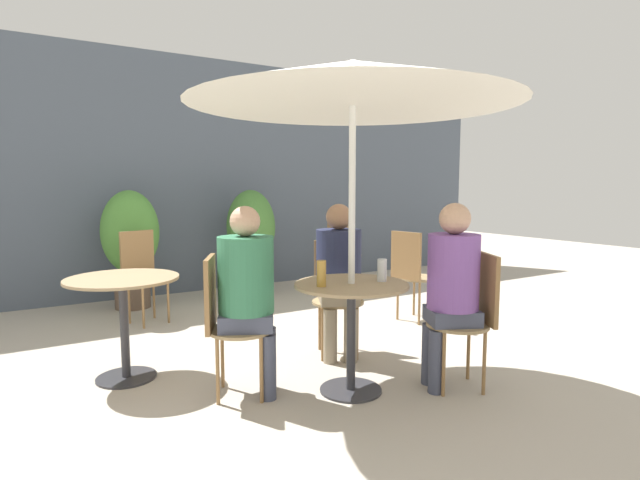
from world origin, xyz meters
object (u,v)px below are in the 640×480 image
(bistro_chair_3, at_px, (142,268))
(potted_plant_1, at_px, (251,235))
(seated_person_1, at_px, (339,268))
(seated_person_2, at_px, (248,286))
(bistro_chair_1, at_px, (337,286))
(seated_person_0, at_px, (451,280))
(potted_plant_0, at_px, (130,240))
(bistro_chair_4, at_px, (343,248))
(beer_glass_1, at_px, (321,273))
(bistro_chair_5, at_px, (411,268))
(bistro_chair_2, at_px, (225,314))
(cafe_table_far, at_px, (123,301))
(cafe_table_near, at_px, (351,310))
(umbrella, at_px, (353,84))
(beer_glass_0, at_px, (382,270))
(bistro_chair_0, at_px, (472,309))

(bistro_chair_3, distance_m, potted_plant_1, 1.58)
(seated_person_1, distance_m, seated_person_2, 0.95)
(bistro_chair_1, xyz_separation_m, seated_person_0, (0.24, -1.04, 0.20))
(seated_person_2, xyz_separation_m, potted_plant_0, (-0.19, 2.89, 0.04))
(bistro_chair_1, xyz_separation_m, seated_person_2, (-0.97, -0.44, 0.19))
(seated_person_0, bearing_deg, bistro_chair_4, -175.10)
(beer_glass_1, bearing_deg, bistro_chair_5, 32.40)
(bistro_chair_2, xyz_separation_m, seated_person_0, (1.35, -0.66, 0.20))
(bistro_chair_4, xyz_separation_m, potted_plant_0, (-2.63, 0.33, 0.22))
(bistro_chair_1, bearing_deg, cafe_table_far, -163.25)
(bistro_chair_3, relative_size, bistro_chair_5, 1.00)
(cafe_table_near, bearing_deg, umbrella, 53.56)
(potted_plant_1, bearing_deg, bistro_chair_4, -12.00)
(cafe_table_far, relative_size, bistro_chair_1, 0.84)
(cafe_table_far, relative_size, umbrella, 0.36)
(potted_plant_0, bearing_deg, cafe_table_near, -75.96)
(bistro_chair_2, relative_size, beer_glass_0, 6.11)
(cafe_table_far, xyz_separation_m, bistro_chair_1, (1.62, -0.27, -0.02))
(cafe_table_near, xyz_separation_m, cafe_table_far, (-1.25, 1.01, 0.00))
(seated_person_0, bearing_deg, potted_plant_0, -131.85)
(cafe_table_near, distance_m, seated_person_1, 0.69)
(bistro_chair_5, height_order, seated_person_0, seated_person_0)
(cafe_table_far, distance_m, bistro_chair_1, 1.64)
(bistro_chair_3, height_order, seated_person_1, seated_person_1)
(bistro_chair_0, bearing_deg, umbrella, -90.00)
(bistro_chair_4, distance_m, seated_person_0, 3.39)
(bistro_chair_5, xyz_separation_m, seated_person_2, (-2.10, -0.81, 0.19))
(bistro_chair_0, xyz_separation_m, bistro_chair_1, (-0.38, 1.11, 0.00))
(bistro_chair_4, distance_m, beer_glass_0, 3.33)
(bistro_chair_0, distance_m, bistro_chair_5, 1.66)
(bistro_chair_0, height_order, bistro_chair_3, same)
(potted_plant_1, distance_m, umbrella, 3.42)
(bistro_chair_4, distance_m, umbrella, 3.70)
(cafe_table_far, xyz_separation_m, beer_glass_1, (1.03, -1.00, 0.26))
(bistro_chair_1, height_order, beer_glass_1, bistro_chair_1)
(bistro_chair_1, bearing_deg, bistro_chair_2, -135.00)
(cafe_table_near, relative_size, bistro_chair_0, 0.82)
(cafe_table_far, bearing_deg, bistro_chair_2, -51.74)
(bistro_chair_1, relative_size, bistro_chair_4, 1.00)
(seated_person_1, bearing_deg, seated_person_0, -44.94)
(bistro_chair_2, xyz_separation_m, bistro_chair_5, (2.24, 0.74, 0.00))
(bistro_chair_2, bearing_deg, beer_glass_0, -86.91)
(bistro_chair_0, height_order, beer_glass_1, bistro_chair_0)
(bistro_chair_5, height_order, seated_person_1, seated_person_1)
(bistro_chair_2, height_order, bistro_chair_4, same)
(bistro_chair_5, distance_m, beer_glass_0, 1.75)
(bistro_chair_1, distance_m, beer_glass_0, 0.84)
(potted_plant_0, bearing_deg, bistro_chair_4, -7.15)
(seated_person_0, height_order, potted_plant_1, potted_plant_1)
(seated_person_1, xyz_separation_m, potted_plant_0, (-1.09, 2.58, 0.04))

